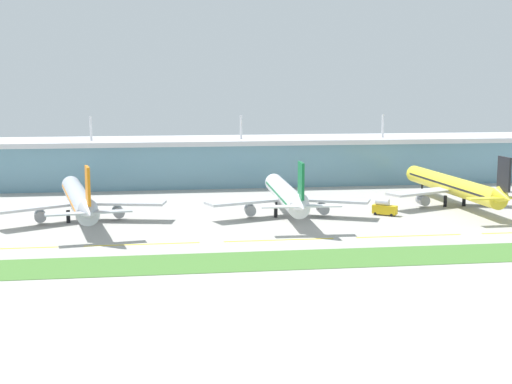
{
  "coord_description": "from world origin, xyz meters",
  "views": [
    {
      "loc": [
        -34.83,
        -174.94,
        39.09
      ],
      "look_at": [
        -3.67,
        37.8,
        7.0
      ],
      "focal_mm": 51.39,
      "sensor_mm": 36.0,
      "label": 1
    }
  ],
  "objects_px": {
    "airliner_near": "(79,199)",
    "airliner_middle": "(286,195)",
    "airliner_far": "(453,186)",
    "fuel_truck": "(384,208)"
  },
  "relations": [
    {
      "from": "airliner_near",
      "to": "airliner_middle",
      "type": "bearing_deg",
      "value": -0.83
    },
    {
      "from": "airliner_near",
      "to": "airliner_far",
      "type": "height_order",
      "value": "same"
    },
    {
      "from": "airliner_far",
      "to": "fuel_truck",
      "type": "distance_m",
      "value": 30.64
    },
    {
      "from": "airliner_middle",
      "to": "airliner_far",
      "type": "bearing_deg",
      "value": 10.92
    },
    {
      "from": "airliner_near",
      "to": "airliner_middle",
      "type": "xyz_separation_m",
      "value": [
        59.72,
        -0.87,
        -0.01
      ]
    },
    {
      "from": "fuel_truck",
      "to": "airliner_middle",
      "type": "bearing_deg",
      "value": 175.1
    },
    {
      "from": "airliner_far",
      "to": "airliner_near",
      "type": "bearing_deg",
      "value": -175.06
    },
    {
      "from": "airliner_middle",
      "to": "airliner_far",
      "type": "distance_m",
      "value": 57.6
    },
    {
      "from": "airliner_far",
      "to": "airliner_middle",
      "type": "bearing_deg",
      "value": -169.08
    },
    {
      "from": "airliner_far",
      "to": "fuel_truck",
      "type": "relative_size",
      "value": 9.9
    }
  ]
}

